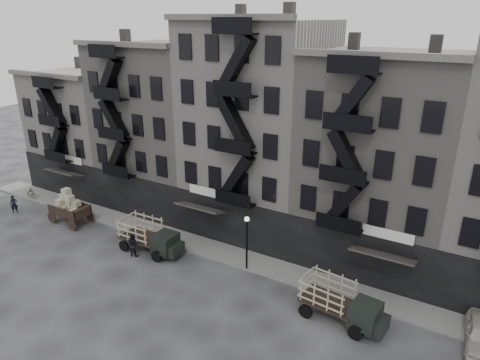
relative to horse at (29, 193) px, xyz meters
The scene contains 13 objects.
ground 22.33m from the horse, ahead, with size 140.00×140.00×0.00m, color #38383A.
sidewalk 22.20m from the horse, ahead, with size 55.00×2.50×0.15m, color slate.
building_west 9.19m from the horse, 73.35° to the left, with size 10.00×11.35×13.20m.
building_midwest 15.67m from the horse, 30.71° to the left, with size 10.00×11.35×16.20m.
building_center 24.56m from the horse, 18.05° to the left, with size 10.00×11.35×18.20m.
building_mideast 33.65m from the horse, 12.66° to the left, with size 10.00×11.35×16.20m.
lamp_post 25.24m from the horse, ahead, with size 0.36×0.36×4.28m.
horse is the anchor object (origin of this frame).
wagon 7.95m from the horse, ahead, with size 3.82×2.12×3.19m.
stake_truck_west 17.43m from the horse, ahead, with size 5.26×2.27×2.61m.
stake_truck_east 32.81m from the horse, ahead, with size 5.32×2.60×2.58m.
pedestrian_west 3.15m from the horse, 57.30° to the right, with size 0.64×0.42×1.74m, color black.
pedestrian_mid 16.88m from the horse, ahead, with size 0.91×0.71×1.88m, color black.
Camera 1 is at (16.15, -20.61, 17.22)m, focal length 32.00 mm.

